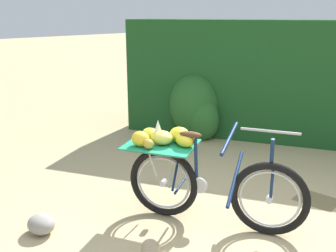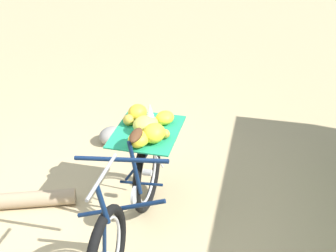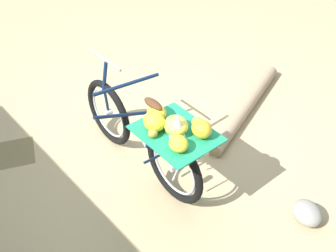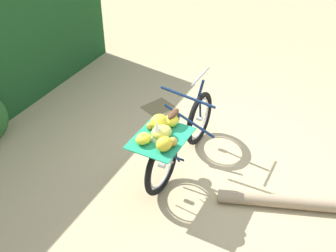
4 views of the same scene
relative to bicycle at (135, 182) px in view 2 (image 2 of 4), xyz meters
name	(u,v)px [view 2 (image 2 of 4)]	position (x,y,z in m)	size (l,w,h in m)	color
ground_plane	(89,244)	(0.36, -0.22, -0.52)	(60.00, 60.00, 0.00)	tan
bicycle	(135,182)	(0.00, 0.00, 0.00)	(1.76, 0.99, 1.03)	black
path_stone	(111,135)	(-0.97, -1.17, -0.43)	(0.29, 0.24, 0.18)	gray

